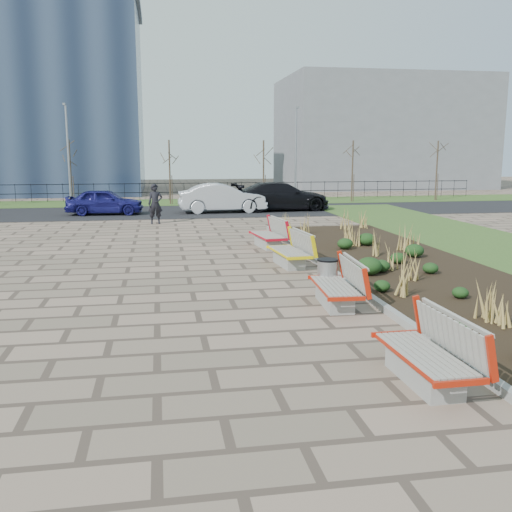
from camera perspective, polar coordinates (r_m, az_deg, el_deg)
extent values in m
plane|color=#846C5B|center=(10.63, -5.31, -7.93)|extent=(120.00, 120.00, 0.00)
cube|color=black|center=(16.92, 14.88, -1.13)|extent=(4.50, 18.00, 0.10)
cube|color=gray|center=(16.10, 7.32, -1.36)|extent=(0.16, 18.00, 0.15)
cube|color=#33511E|center=(38.21, -8.59, 5.33)|extent=(80.00, 5.00, 0.04)
cube|color=black|center=(32.24, -8.36, 4.39)|extent=(80.00, 7.00, 0.02)
cylinder|color=#B2B2B7|center=(13.59, 7.15, -2.10)|extent=(0.48, 0.48, 0.82)
imported|color=black|center=(27.03, -10.04, 5.16)|extent=(0.72, 0.51, 1.86)
imported|color=navy|center=(31.46, -14.89, 5.28)|extent=(4.09, 1.80, 1.37)
imported|color=#B2B5BB|center=(31.58, -3.39, 5.81)|extent=(4.84, 1.83, 1.58)
imported|color=black|center=(32.57, 2.55, 5.98)|extent=(5.68, 2.69, 1.60)
cube|color=slate|center=(56.06, 12.29, 11.90)|extent=(18.00, 12.00, 10.00)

